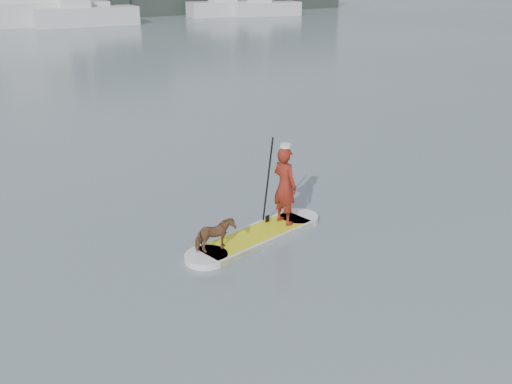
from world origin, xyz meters
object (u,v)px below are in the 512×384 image
paddler (285,186)px  sailboat_g (265,8)px  motor_yacht_a (29,2)px  sailboat_f (230,7)px  sailboat_e (84,15)px  dog (215,235)px  paddleboard (256,236)px

paddler → sailboat_g: bearing=-42.5°
motor_yacht_a → sailboat_f: bearing=2.1°
paddler → motor_yacht_a: bearing=-16.0°
sailboat_e → sailboat_g: size_ratio=1.20×
sailboat_g → dog: bearing=-116.7°
sailboat_g → sailboat_e: bearing=-171.6°
motor_yacht_a → sailboat_e: bearing=-28.5°
motor_yacht_a → paddler: bearing=-93.5°
motor_yacht_a → sailboat_g: 23.14m
dog → sailboat_g: sailboat_g is taller
dog → sailboat_f: bearing=-28.1°
sailboat_e → paddler: bearing=-98.5°
paddleboard → dog: size_ratio=4.43×
sailboat_f → sailboat_g: bearing=-22.3°
sailboat_f → dog: bearing=-112.6°
paddleboard → sailboat_g: size_ratio=0.30×
sailboat_f → motor_yacht_a: 19.89m
motor_yacht_a → sailboat_g: bearing=-2.3°
paddler → paddleboard: bearing=91.4°
paddleboard → motor_yacht_a: 46.09m
paddleboard → dog: 1.10m
sailboat_g → sailboat_f: bearing=157.4°
sailboat_f → sailboat_g: sailboat_f is taller
paddleboard → sailboat_g: bearing=45.5°
dog → motor_yacht_a: 46.41m
sailboat_e → motor_yacht_a: (-3.93, 2.41, 1.09)m
paddleboard → motor_yacht_a: bearing=71.7°
paddler → sailboat_g: sailboat_g is taller
paddler → sailboat_g: 51.71m
dog → paddleboard: bearing=-76.7°
dog → sailboat_g: bearing=-32.1°
sailboat_f → motor_yacht_a: bearing=-173.0°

